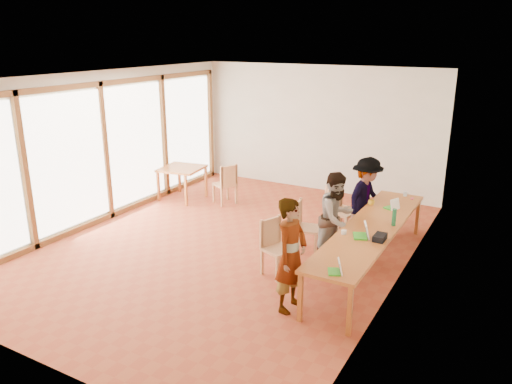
# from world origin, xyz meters

# --- Properties ---
(ground) EXTENTS (8.00, 8.00, 0.00)m
(ground) POSITION_xyz_m (0.00, 0.00, 0.00)
(ground) COLOR #9E4426
(ground) RESTS_ON ground
(wall_back) EXTENTS (6.00, 0.10, 3.00)m
(wall_back) POSITION_xyz_m (0.00, 4.00, 1.50)
(wall_back) COLOR beige
(wall_back) RESTS_ON ground
(wall_front) EXTENTS (6.00, 0.10, 3.00)m
(wall_front) POSITION_xyz_m (0.00, -4.00, 1.50)
(wall_front) COLOR beige
(wall_front) RESTS_ON ground
(wall_right) EXTENTS (0.10, 8.00, 3.00)m
(wall_right) POSITION_xyz_m (3.00, 0.00, 1.50)
(wall_right) COLOR beige
(wall_right) RESTS_ON ground
(window_wall) EXTENTS (0.10, 8.00, 3.00)m
(window_wall) POSITION_xyz_m (-2.96, 0.00, 1.50)
(window_wall) COLOR white
(window_wall) RESTS_ON ground
(ceiling) EXTENTS (6.00, 8.00, 0.04)m
(ceiling) POSITION_xyz_m (0.00, 0.00, 3.02)
(ceiling) COLOR white
(ceiling) RESTS_ON wall_back
(communal_table) EXTENTS (0.80, 4.00, 0.75)m
(communal_table) POSITION_xyz_m (2.50, 0.23, 0.70)
(communal_table) COLOR #B15E27
(communal_table) RESTS_ON ground
(side_table) EXTENTS (0.90, 0.90, 0.75)m
(side_table) POSITION_xyz_m (-2.40, 1.75, 0.67)
(side_table) COLOR #B15E27
(side_table) RESTS_ON ground
(chair_near) EXTENTS (0.55, 0.55, 0.48)m
(chair_near) POSITION_xyz_m (1.20, -0.61, 0.56)
(chair_near) COLOR tan
(chair_near) RESTS_ON ground
(chair_mid) EXTENTS (0.48, 0.48, 0.48)m
(chair_mid) POSITION_xyz_m (1.25, 0.41, 0.56)
(chair_mid) COLOR tan
(chair_mid) RESTS_ON ground
(chair_far) EXTENTS (0.52, 0.52, 0.46)m
(chair_far) POSITION_xyz_m (1.33, 1.77, 0.53)
(chair_far) COLOR tan
(chair_far) RESTS_ON ground
(chair_empty) EXTENTS (0.58, 0.58, 0.54)m
(chair_empty) POSITION_xyz_m (1.53, 1.43, 0.62)
(chair_empty) COLOR tan
(chair_empty) RESTS_ON ground
(chair_spare) EXTENTS (0.58, 0.58, 0.49)m
(chair_spare) POSITION_xyz_m (-1.27, 1.90, 0.57)
(chair_spare) COLOR tan
(chair_spare) RESTS_ON ground
(person_near) EXTENTS (0.43, 0.62, 1.61)m
(person_near) POSITION_xyz_m (1.90, -1.47, 0.81)
(person_near) COLOR gray
(person_near) RESTS_ON ground
(person_mid) EXTENTS (0.80, 0.90, 1.56)m
(person_mid) POSITION_xyz_m (1.91, 0.25, 0.78)
(person_mid) COLOR gray
(person_mid) RESTS_ON ground
(person_far) EXTENTS (0.78, 1.10, 1.55)m
(person_far) POSITION_xyz_m (2.02, 1.51, 0.78)
(person_far) COLOR gray
(person_far) RESTS_ON ground
(laptop_near) EXTENTS (0.25, 0.26, 0.18)m
(laptop_near) POSITION_xyz_m (2.59, -1.55, 0.80)
(laptop_near) COLOR green
(laptop_near) RESTS_ON communal_table
(laptop_mid) EXTENTS (0.32, 0.33, 0.23)m
(laptop_mid) POSITION_xyz_m (2.52, -0.25, 0.81)
(laptop_mid) COLOR green
(laptop_mid) RESTS_ON communal_table
(laptop_far) EXTENTS (0.27, 0.28, 0.19)m
(laptop_far) POSITION_xyz_m (2.58, 1.25, 0.80)
(laptop_far) COLOR green
(laptop_far) RESTS_ON communal_table
(yellow_mug) EXTENTS (0.12, 0.12, 0.09)m
(yellow_mug) POSITION_xyz_m (2.19, 1.27, 0.80)
(yellow_mug) COLOR gold
(yellow_mug) RESTS_ON communal_table
(green_bottle) EXTENTS (0.07, 0.07, 0.28)m
(green_bottle) POSITION_xyz_m (2.79, 0.46, 0.89)
(green_bottle) COLOR #1F7141
(green_bottle) RESTS_ON communal_table
(clear_glass) EXTENTS (0.07, 0.07, 0.09)m
(clear_glass) POSITION_xyz_m (2.59, 2.09, 0.80)
(clear_glass) COLOR silver
(clear_glass) RESTS_ON communal_table
(condiment_cup) EXTENTS (0.08, 0.08, 0.06)m
(condiment_cup) POSITION_xyz_m (2.22, -0.27, 0.78)
(condiment_cup) COLOR white
(condiment_cup) RESTS_ON communal_table
(pink_phone) EXTENTS (0.05, 0.10, 0.01)m
(pink_phone) POSITION_xyz_m (2.75, 1.98, 0.76)
(pink_phone) COLOR #D6395D
(pink_phone) RESTS_ON communal_table
(black_pouch) EXTENTS (0.16, 0.26, 0.09)m
(black_pouch) POSITION_xyz_m (2.77, -0.24, 0.80)
(black_pouch) COLOR black
(black_pouch) RESTS_ON communal_table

